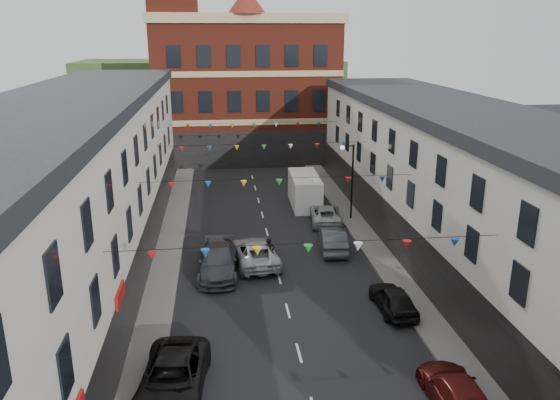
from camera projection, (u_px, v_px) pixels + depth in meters
name	position (u px, v px, depth m)	size (l,w,h in m)	color
ground	(288.00, 311.00, 28.82)	(160.00, 160.00, 0.00)	black
pavement_left	(159.00, 299.00, 29.93)	(1.80, 64.00, 0.15)	#605E5B
pavement_right	(402.00, 286.00, 31.45)	(1.80, 64.00, 0.15)	#605E5B
terrace_left	(49.00, 217.00, 26.90)	(8.40, 56.00, 10.70)	beige
terrace_right	(500.00, 210.00, 29.64)	(8.40, 56.00, 9.70)	beige
civic_building	(246.00, 87.00, 62.46)	(20.60, 13.30, 18.50)	maroon
clock_tower	(174.00, 24.00, 56.84)	(5.60, 5.60, 30.00)	maroon
distant_hill	(212.00, 93.00, 85.78)	(40.00, 14.00, 10.00)	#294B23
street_lamp	(349.00, 172.00, 41.68)	(1.10, 0.36, 6.00)	black
car_left_c	(173.00, 378.00, 21.91)	(2.58, 5.59, 1.55)	black
car_left_d	(218.00, 262.00, 32.99)	(2.30, 5.65, 1.64)	#383A3F
car_left_e	(218.00, 251.00, 34.89)	(1.63, 4.06, 1.38)	gray
car_right_c	(457.00, 393.00, 21.11)	(1.96, 4.83, 1.40)	#521210
car_right_d	(393.00, 299.00, 28.61)	(1.63, 4.05, 1.38)	black
car_right_e	(333.00, 239.00, 36.70)	(1.62, 4.64, 1.53)	#44474B
car_right_f	(326.00, 214.00, 42.04)	(2.26, 4.89, 1.36)	#A8ABAD
moving_car	(256.00, 252.00, 34.57)	(2.54, 5.51, 1.53)	#B2B4BA
white_van	(305.00, 190.00, 46.15)	(2.26, 5.89, 2.60)	white
pedestrian	(269.00, 253.00, 33.98)	(0.69, 0.45, 1.90)	black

